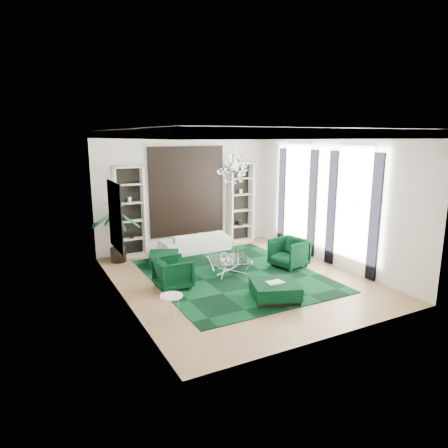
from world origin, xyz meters
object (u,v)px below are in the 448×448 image
side_table (172,306)px  palm (116,220)px  sofa (195,242)px  armchair_right (289,253)px  armchair_left (173,273)px  ottoman_side (164,259)px  coffee_table (229,266)px  ottoman_front (275,291)px

side_table → palm: bearing=91.3°
sofa → armchair_right: size_ratio=2.47×
armchair_right → side_table: 4.37m
sofa → armchair_left: bearing=54.5°
armchair_left → armchair_right: bearing=-92.1°
armchair_right → palm: size_ratio=0.36×
side_table → armchair_right: bearing=20.1°
ottoman_side → armchair_right: bearing=-30.1°
armchair_left → coffee_table: (1.75, 0.35, -0.19)m
palm → side_table: bearing=-88.7°
ottoman_front → side_table: side_table is taller
side_table → ottoman_front: bearing=-5.9°
ottoman_side → ottoman_front: 3.82m
armchair_left → armchair_right: size_ratio=0.92×
side_table → sofa: bearing=60.5°
sofa → coffee_table: sofa is taller
coffee_table → side_table: size_ratio=2.36×
armchair_right → ottoman_front: armchair_right is taller
ottoman_front → ottoman_side: bearing=111.5°
armchair_left → ottoman_side: 1.85m
ottoman_side → side_table: (-1.00, -3.30, 0.04)m
side_table → palm: 4.38m
coffee_table → ottoman_front: (0.05, -2.10, 0.01)m
ottoman_front → side_table: 2.41m
armchair_right → ottoman_side: size_ratio=1.08×
sofa → palm: (-2.45, 0.10, 0.94)m
armchair_left → ottoman_front: bearing=-136.3°
sofa → armchair_left: 3.18m
sofa → side_table: size_ratio=4.75×
sofa → ottoman_front: sofa is taller
ottoman_front → armchair_left: bearing=135.8°
sofa → side_table: sofa is taller
armchair_right → ottoman_side: (-3.10, 1.80, -0.23)m
ottoman_side → palm: (-1.10, 0.95, 1.08)m
armchair_left → armchair_right: armchair_right is taller
sofa → coffee_table: size_ratio=2.02×
ottoman_side → side_table: 3.45m
side_table → palm: size_ratio=0.19×
sofa → ottoman_front: 4.40m
sofa → ottoman_side: size_ratio=2.68×
side_table → ottoman_side: bearing=73.1°
armchair_right → side_table: bearing=-82.6°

